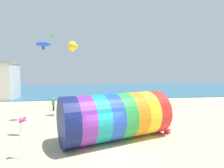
{
  "coord_description": "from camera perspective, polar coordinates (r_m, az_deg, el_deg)",
  "views": [
    {
      "loc": [
        -1.14,
        -11.04,
        5.25
      ],
      "look_at": [
        0.95,
        4.22,
        4.15
      ],
      "focal_mm": 28.0,
      "sensor_mm": 36.0,
      "label": 1
    }
  ],
  "objects": [
    {
      "name": "ground_plane",
      "position": [
        12.28,
        -1.86,
        -21.22
      ],
      "size": [
        120.0,
        120.0,
        0.0
      ],
      "primitive_type": "plane",
      "color": "#CCBA8C"
    },
    {
      "name": "giant_inflatable_tube",
      "position": [
        13.88,
        1.24,
        -10.41
      ],
      "size": [
        9.09,
        5.98,
        3.55
      ],
      "color": "navy",
      "rests_on": "ground"
    },
    {
      "name": "bystander_far_left",
      "position": [
        24.15,
        6.85,
        -6.53
      ],
      "size": [
        0.32,
        0.41,
        1.61
      ],
      "color": "#726651",
      "rests_on": "ground"
    },
    {
      "name": "kite_green_parafoil",
      "position": [
        20.52,
        -19.12,
        14.61
      ],
      "size": [
        0.63,
        1.1,
        0.55
      ],
      "color": "green"
    },
    {
      "name": "cooler_box",
      "position": [
        16.02,
        17.63,
        -14.56
      ],
      "size": [
        0.63,
        0.62,
        0.36
      ],
      "primitive_type": "cube",
      "rotation": [
        0.0,
        0.0,
        0.76
      ],
      "color": "red",
      "rests_on": "ground"
    },
    {
      "name": "kite_yellow_delta",
      "position": [
        20.82,
        -11.87,
        11.97
      ],
      "size": [
        1.69,
        1.71,
        2.23
      ],
      "color": "yellow"
    },
    {
      "name": "sea",
      "position": [
        52.49,
        -6.52,
        -1.63
      ],
      "size": [
        120.0,
        40.0,
        0.1
      ],
      "primitive_type": "cube",
      "color": "#236084",
      "rests_on": "ground"
    },
    {
      "name": "beach_flag",
      "position": [
        11.84,
        -26.9,
        -11.0
      ],
      "size": [
        0.47,
        0.36,
        2.55
      ],
      "color": "silver",
      "rests_on": "ground"
    },
    {
      "name": "kite_blue_parafoil",
      "position": [
        15.03,
        -21.55,
        12.01
      ],
      "size": [
        1.33,
        0.83,
        0.65
      ],
      "color": "blue"
    },
    {
      "name": "kite_handler",
      "position": [
        16.66,
        16.56,
        -11.16
      ],
      "size": [
        0.25,
        0.38,
        1.78
      ],
      "color": "#726651",
      "rests_on": "ground"
    },
    {
      "name": "bystander_mid_beach",
      "position": [
        24.76,
        -18.58,
        -6.21
      ],
      "size": [
        0.39,
        0.42,
        1.78
      ],
      "color": "black",
      "rests_on": "ground"
    }
  ]
}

